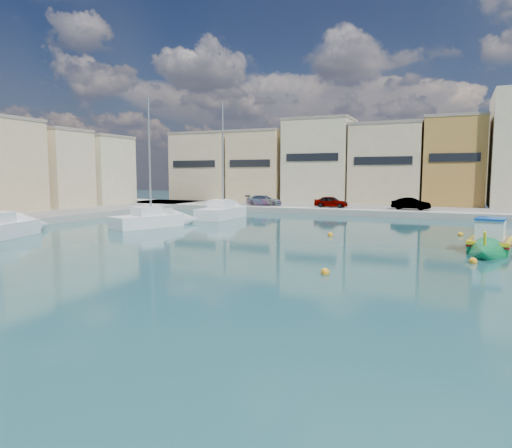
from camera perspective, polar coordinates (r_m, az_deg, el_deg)
The scene contains 9 objects.
ground at distance 16.72m, azimuth 16.64°, elevation -8.01°, with size 160.00×160.00×0.00m, color #173A46.
north_quay at distance 48.29m, azimuth 21.43°, elevation 1.36°, with size 80.00×8.00×0.60m, color gray.
north_townhouses at distance 55.69m, azimuth 28.88°, elevation 6.45°, with size 83.20×7.87×10.19m.
parked_cars at distance 48.41m, azimuth 8.44°, elevation 2.78°, with size 19.48×2.21×1.19m.
luzzu_blue_cabin at distance 27.00m, azimuth 27.22°, elevation -2.34°, with size 3.04×7.97×2.75m.
yacht_north at distance 43.58m, azimuth -3.28°, elevation 1.50°, with size 2.65×8.63×11.44m.
yacht_midnorth at distance 36.59m, azimuth -11.32°, elevation 0.43°, with size 4.88×7.78×10.62m.
yacht_mid at distance 34.48m, azimuth -28.04°, elevation -0.50°, with size 4.47×9.14×11.14m.
mooring_buoys at distance 21.80m, azimuth 24.98°, elevation -4.82°, with size 18.00×18.41×0.36m.
Camera 1 is at (1.92, -16.11, 4.04)m, focal length 32.00 mm.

